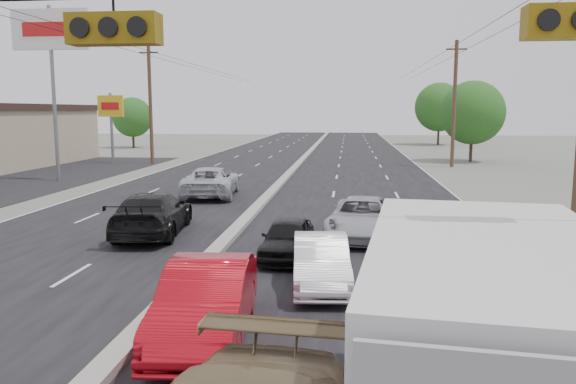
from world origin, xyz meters
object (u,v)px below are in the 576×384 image
(tree_left_far, at_px, (133,117))
(tree_right_mid, at_px, (473,113))
(utility_pole_left_c, at_px, (150,104))
(box_truck, at_px, (478,365))
(tree_right_far, at_px, (439,107))
(oncoming_far, at_px, (211,182))
(pole_sign_billboard, at_px, (51,41))
(queue_car_a, at_px, (288,239))
(oncoming_near, at_px, (153,214))
(pole_sign_far, at_px, (111,112))
(queue_car_c, at_px, (362,218))
(utility_pole_right_c, at_px, (454,103))
(queue_car_d, at_px, (495,314))
(red_sedan, at_px, (207,302))
(queue_car_e, at_px, (493,225))
(queue_car_b, at_px, (321,262))

(tree_left_far, relative_size, tree_right_mid, 0.86)
(utility_pole_left_c, bearing_deg, box_truck, -65.66)
(tree_right_far, bearing_deg, oncoming_far, -111.91)
(pole_sign_billboard, relative_size, queue_car_a, 3.03)
(oncoming_far, bearing_deg, oncoming_near, 84.86)
(utility_pole_left_c, distance_m, pole_sign_far, 3.57)
(queue_car_c, bearing_deg, box_truck, -79.93)
(queue_car_a, bearing_deg, utility_pole_right_c, 73.49)
(tree_left_far, bearing_deg, pole_sign_far, -73.30)
(queue_car_d, bearing_deg, pole_sign_billboard, 137.62)
(utility_pole_right_c, xyz_separation_m, box_truck, (-6.85, -40.13, -3.41))
(pole_sign_far, distance_m, tree_left_far, 20.89)
(tree_right_far, distance_m, queue_car_d, 66.43)
(pole_sign_billboard, bearing_deg, utility_pole_left_c, 80.54)
(queue_car_a, bearing_deg, pole_sign_billboard, 136.36)
(utility_pole_right_c, xyz_separation_m, red_sedan, (-11.10, -35.82, -4.34))
(tree_right_mid, bearing_deg, queue_car_e, -100.42)
(utility_pole_left_c, distance_m, red_sedan, 38.66)
(queue_car_a, bearing_deg, queue_car_c, 56.57)
(tree_right_far, bearing_deg, queue_car_c, -101.36)
(queue_car_e, bearing_deg, queue_car_c, -179.01)
(utility_pole_right_c, bearing_deg, red_sedan, -107.22)
(box_truck, xyz_separation_m, oncoming_far, (-8.72, 22.72, -0.91))
(pole_sign_billboard, height_order, red_sedan, pole_sign_billboard)
(queue_car_c, xyz_separation_m, queue_car_d, (2.31, -9.41, -0.02))
(pole_sign_far, relative_size, queue_car_e, 1.65)
(queue_car_a, bearing_deg, queue_car_e, 25.38)
(tree_left_far, bearing_deg, red_sedan, -67.26)
(tree_right_far, xyz_separation_m, red_sedan, (-14.60, -65.82, -4.19))
(oncoming_near, bearing_deg, queue_car_c, 177.45)
(box_truck, height_order, queue_car_b, box_truck)
(pole_sign_billboard, height_order, tree_left_far, pole_sign_billboard)
(utility_pole_right_c, distance_m, pole_sign_billboard, 29.78)
(tree_left_far, relative_size, tree_right_far, 0.75)
(utility_pole_left_c, xyz_separation_m, queue_car_b, (16.00, -32.23, -4.46))
(tree_right_far, height_order, queue_car_e, tree_right_far)
(pole_sign_far, height_order, queue_car_c, pole_sign_far)
(tree_right_mid, relative_size, queue_car_e, 1.96)
(oncoming_near, bearing_deg, utility_pole_left_c, -76.56)
(queue_car_a, xyz_separation_m, oncoming_near, (-5.28, 2.75, 0.17))
(queue_car_c, bearing_deg, tree_right_far, 84.74)
(red_sedan, distance_m, queue_car_a, 6.37)
(pole_sign_far, bearing_deg, red_sedan, -64.09)
(box_truck, relative_size, oncoming_far, 1.19)
(tree_left_far, height_order, red_sedan, tree_left_far)
(utility_pole_right_c, height_order, pole_sign_billboard, pole_sign_billboard)
(tree_right_far, distance_m, queue_car_a, 61.22)
(pole_sign_far, distance_m, tree_right_far, 43.87)
(utility_pole_left_c, distance_m, pole_sign_billboard, 12.73)
(queue_car_d, bearing_deg, oncoming_near, 143.48)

